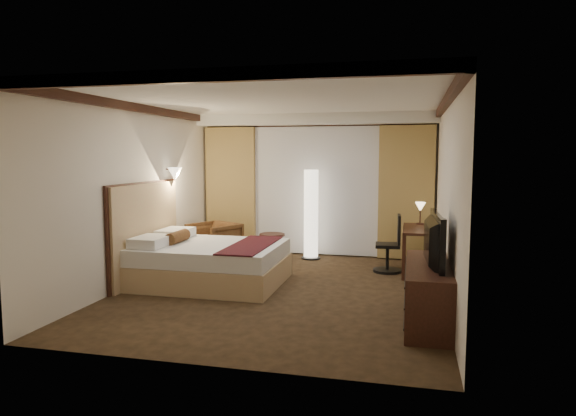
% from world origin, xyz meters
% --- Properties ---
extents(floor, '(4.50, 5.50, 0.01)m').
position_xyz_m(floor, '(0.00, 0.00, 0.00)').
color(floor, black).
rests_on(floor, ground).
extents(ceiling, '(4.50, 5.50, 0.01)m').
position_xyz_m(ceiling, '(0.00, 0.00, 2.70)').
color(ceiling, white).
rests_on(ceiling, back_wall).
extents(back_wall, '(4.50, 0.02, 2.70)m').
position_xyz_m(back_wall, '(0.00, 2.75, 1.35)').
color(back_wall, beige).
rests_on(back_wall, floor).
extents(left_wall, '(0.02, 5.50, 2.70)m').
position_xyz_m(left_wall, '(-2.25, 0.00, 1.35)').
color(left_wall, beige).
rests_on(left_wall, floor).
extents(right_wall, '(0.02, 5.50, 2.70)m').
position_xyz_m(right_wall, '(2.25, 0.00, 1.35)').
color(right_wall, beige).
rests_on(right_wall, floor).
extents(crown_molding, '(4.50, 5.50, 0.12)m').
position_xyz_m(crown_molding, '(0.00, 0.00, 2.64)').
color(crown_molding, black).
rests_on(crown_molding, ceiling).
extents(soffit, '(4.50, 0.50, 0.20)m').
position_xyz_m(soffit, '(0.00, 2.50, 2.60)').
color(soffit, white).
rests_on(soffit, ceiling).
extents(curtain_sheer, '(2.48, 0.04, 2.45)m').
position_xyz_m(curtain_sheer, '(0.00, 2.67, 1.25)').
color(curtain_sheer, silver).
rests_on(curtain_sheer, back_wall).
extents(curtain_left_drape, '(1.00, 0.14, 2.45)m').
position_xyz_m(curtain_left_drape, '(-1.70, 2.61, 1.25)').
color(curtain_left_drape, tan).
rests_on(curtain_left_drape, back_wall).
extents(curtain_right_drape, '(1.00, 0.14, 2.45)m').
position_xyz_m(curtain_right_drape, '(1.70, 2.61, 1.25)').
color(curtain_right_drape, tan).
rests_on(curtain_right_drape, back_wall).
extents(wall_sconce, '(0.24, 0.24, 0.24)m').
position_xyz_m(wall_sconce, '(-2.09, 0.95, 1.62)').
color(wall_sconce, white).
rests_on(wall_sconce, left_wall).
extents(bed, '(2.12, 1.65, 0.62)m').
position_xyz_m(bed, '(-1.13, 0.12, 0.31)').
color(bed, white).
rests_on(bed, floor).
extents(headboard, '(0.12, 1.95, 1.50)m').
position_xyz_m(headboard, '(-2.20, 0.12, 0.75)').
color(headboard, tan).
rests_on(headboard, floor).
extents(armchair, '(1.01, 0.99, 0.79)m').
position_xyz_m(armchair, '(-1.69, 1.64, 0.39)').
color(armchair, '#452314').
rests_on(armchair, floor).
extents(side_table, '(0.46, 0.46, 0.51)m').
position_xyz_m(side_table, '(-0.66, 1.89, 0.26)').
color(side_table, black).
rests_on(side_table, floor).
extents(floor_lamp, '(0.35, 0.35, 1.68)m').
position_xyz_m(floor_lamp, '(-0.01, 2.29, 0.84)').
color(floor_lamp, white).
rests_on(floor_lamp, floor).
extents(desk, '(0.55, 1.25, 0.75)m').
position_xyz_m(desk, '(1.95, 1.57, 0.38)').
color(desk, black).
rests_on(desk, floor).
extents(desk_lamp, '(0.18, 0.18, 0.34)m').
position_xyz_m(desk_lamp, '(1.95, 2.04, 0.92)').
color(desk_lamp, '#FFD899').
rests_on(desk_lamp, desk).
extents(office_chair, '(0.49, 0.49, 0.97)m').
position_xyz_m(office_chair, '(1.43, 1.52, 0.48)').
color(office_chair, black).
rests_on(office_chair, floor).
extents(dresser, '(0.50, 1.75, 0.68)m').
position_xyz_m(dresser, '(2.00, -0.95, 0.34)').
color(dresser, black).
rests_on(dresser, floor).
extents(television, '(0.74, 1.21, 0.15)m').
position_xyz_m(television, '(1.97, -0.95, 1.02)').
color(television, black).
rests_on(television, dresser).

